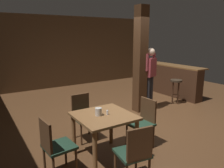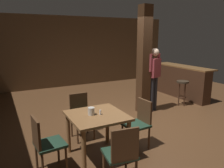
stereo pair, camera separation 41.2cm
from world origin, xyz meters
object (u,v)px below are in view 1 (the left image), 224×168
dining_table (104,123)px  chair_south (135,152)px  napkin_cup (98,112)px  bar_counter (172,80)px  salt_shaker (107,113)px  standing_person (150,74)px  chair_west (54,145)px  chair_north (83,114)px  chair_east (143,120)px  bar_stool_near (176,86)px

dining_table → chair_south: chair_south is taller
napkin_cup → bar_counter: bearing=27.5°
dining_table → salt_shaker: 0.18m
standing_person → chair_west: bearing=-154.9°
chair_north → standing_person: standing_person is taller
chair_east → bar_counter: 3.89m
chair_north → salt_shaker: size_ratio=11.46×
standing_person → bar_counter: (1.70, 0.72, -0.47)m
dining_table → napkin_cup: 0.22m
salt_shaker → bar_counter: bar_counter is taller
chair_north → chair_east: same height
dining_table → chair_west: 0.87m
standing_person → bar_counter: standing_person is taller
dining_table → salt_shaker: (0.05, -0.03, 0.18)m
chair_north → bar_counter: bearing=18.1°
napkin_cup → bar_stool_near: (3.49, 1.42, -0.28)m
chair_north → chair_south: same height
napkin_cup → bar_stool_near: size_ratio=0.17×
chair_west → chair_east: (1.70, 0.01, 0.00)m
napkin_cup → salt_shaker: (0.14, -0.05, -0.02)m
standing_person → bar_stool_near: size_ratio=2.33×
chair_north → bar_counter: size_ratio=0.40×
chair_south → bar_counter: (4.05, 3.01, 0.03)m
chair_north → bar_stool_near: size_ratio=1.21×
chair_north → bar_stool_near: bearing=9.8°
bar_stool_near → chair_north: bearing=-170.2°
napkin_cup → chair_south: bearing=-85.0°
chair_west → napkin_cup: 0.84m
salt_shaker → bar_counter: bearing=28.9°
napkin_cup → chair_east: bearing=-3.6°
chair_south → bar_counter: bar_counter is taller
napkin_cup → bar_counter: (4.12, 2.15, -0.30)m
chair_south → bar_stool_near: size_ratio=1.21×
dining_table → chair_east: bearing=-2.2°
bar_counter → dining_table: bearing=-151.7°
dining_table → chair_south: bearing=-90.9°
chair_south → bar_stool_near: chair_south is taller
napkin_cup → dining_table: bearing=-16.5°
chair_east → bar_stool_near: chair_east is taller
dining_table → bar_stool_near: bearing=23.1°
napkin_cup → salt_shaker: size_ratio=1.64×
bar_counter → chair_west: bearing=-155.7°
chair_west → bar_stool_near: size_ratio=1.21×
dining_table → salt_shaker: size_ratio=11.71×
standing_person → salt_shaker: bearing=-147.0°
chair_north → chair_east: size_ratio=1.00×
chair_north → chair_west: bearing=-134.6°
chair_west → chair_north: bearing=45.4°
salt_shaker → standing_person: 2.73m
chair_west → bar_stool_near: bearing=19.3°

